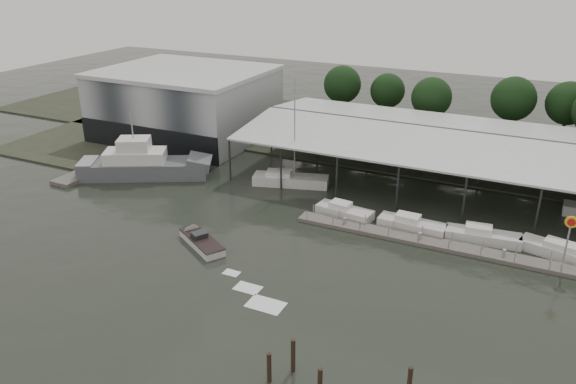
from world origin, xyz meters
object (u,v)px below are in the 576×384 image
at_px(grey_trawler, 145,165).
at_px(speedboat_underway, 199,240).
at_px(white_sailboat, 289,180).
at_px(shell_fuel_sign, 569,233).

relative_size(grey_trawler, speedboat_underway, 1.04).
height_order(grey_trawler, white_sailboat, white_sailboat).
distance_m(white_sailboat, speedboat_underway, 17.98).
distance_m(grey_trawler, white_sailboat, 18.96).
distance_m(grey_trawler, speedboat_underway, 20.83).
xyz_separation_m(grey_trawler, white_sailboat, (18.11, 5.52, -0.92)).
bearing_deg(speedboat_underway, shell_fuel_sign, -132.29).
bearing_deg(grey_trawler, shell_fuel_sign, -30.95).
height_order(shell_fuel_sign, speedboat_underway, shell_fuel_sign).
bearing_deg(shell_fuel_sign, speedboat_underway, -163.33).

